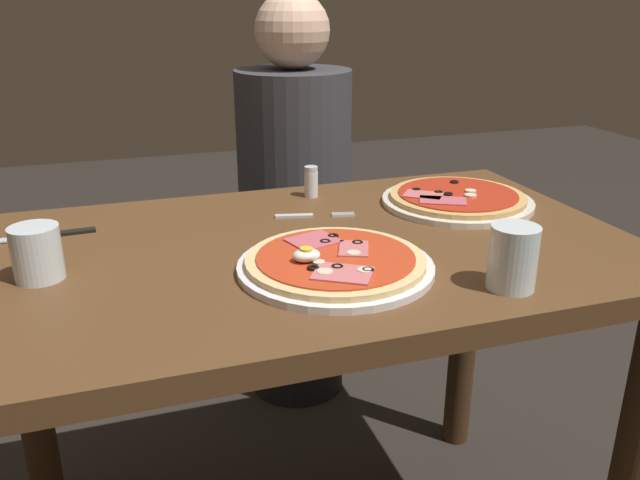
# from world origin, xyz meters

# --- Properties ---
(dining_table) EXTENTS (1.17, 0.71, 0.76)m
(dining_table) POSITION_xyz_m (0.00, 0.00, 0.62)
(dining_table) COLOR brown
(dining_table) RESTS_ON ground
(pizza_foreground) EXTENTS (0.31, 0.31, 0.05)m
(pizza_foreground) POSITION_xyz_m (0.01, -0.12, 0.77)
(pizza_foreground) COLOR white
(pizza_foreground) RESTS_ON dining_table
(pizza_across_left) EXTENTS (0.31, 0.31, 0.03)m
(pizza_across_left) POSITION_xyz_m (0.37, 0.12, 0.77)
(pizza_across_left) COLOR silver
(pizza_across_left) RESTS_ON dining_table
(water_glass_near) EXTENTS (0.07, 0.07, 0.10)m
(water_glass_near) POSITION_xyz_m (0.24, -0.27, 0.80)
(water_glass_near) COLOR silver
(water_glass_near) RESTS_ON dining_table
(water_glass_far) EXTENTS (0.07, 0.07, 0.09)m
(water_glass_far) POSITION_xyz_m (-0.43, -0.01, 0.79)
(water_glass_far) COLOR silver
(water_glass_far) RESTS_ON dining_table
(fork) EXTENTS (0.16, 0.05, 0.00)m
(fork) POSITION_xyz_m (0.05, 0.14, 0.76)
(fork) COLOR silver
(fork) RESTS_ON dining_table
(knife) EXTENTS (0.20, 0.03, 0.01)m
(knife) POSITION_xyz_m (-0.43, 0.18, 0.76)
(knife) COLOR silver
(knife) RESTS_ON dining_table
(salt_shaker) EXTENTS (0.03, 0.03, 0.07)m
(salt_shaker) POSITION_xyz_m (0.10, 0.27, 0.79)
(salt_shaker) COLOR white
(salt_shaker) RESTS_ON dining_table
(diner_person) EXTENTS (0.32, 0.32, 1.18)m
(diner_person) POSITION_xyz_m (0.18, 0.70, 0.56)
(diner_person) COLOR black
(diner_person) RESTS_ON ground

